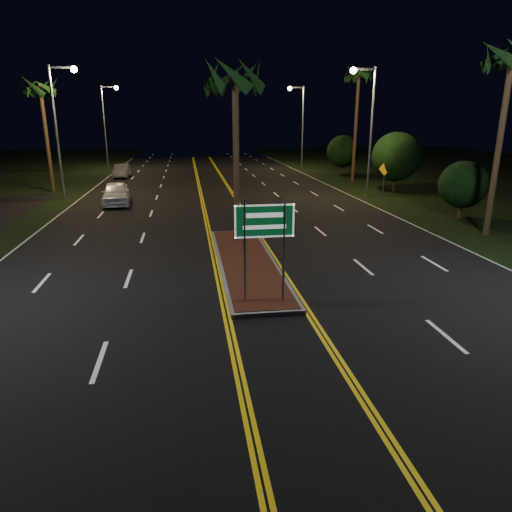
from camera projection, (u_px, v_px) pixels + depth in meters
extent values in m
plane|color=black|center=(282.00, 348.00, 11.64)|extent=(120.00, 120.00, 0.00)
cube|color=gray|center=(247.00, 263.00, 18.24)|extent=(2.25, 10.25, 0.15)
cube|color=#592819|center=(247.00, 261.00, 18.22)|extent=(2.00, 10.00, 0.02)
cylinder|color=gray|center=(245.00, 253.00, 13.70)|extent=(0.08, 0.08, 3.20)
cylinder|color=gray|center=(284.00, 251.00, 13.87)|extent=(0.08, 0.08, 3.20)
cube|color=#07471E|center=(264.00, 221.00, 13.51)|extent=(1.80, 0.04, 1.00)
cube|color=white|center=(265.00, 221.00, 13.48)|extent=(1.80, 0.01, 1.00)
cylinder|color=gray|center=(57.00, 135.00, 31.48)|extent=(0.18, 0.18, 9.00)
cube|color=gray|center=(61.00, 67.00, 30.33)|extent=(1.60, 0.12, 0.12)
sphere|color=#F3C16D|center=(74.00, 69.00, 30.47)|extent=(0.44, 0.44, 0.44)
cylinder|color=gray|center=(105.00, 129.00, 50.41)|extent=(0.18, 0.18, 9.00)
cube|color=gray|center=(109.00, 87.00, 49.26)|extent=(1.60, 0.12, 0.12)
sphere|color=#F3C16D|center=(116.00, 88.00, 49.40)|extent=(0.44, 0.44, 0.44)
cylinder|color=gray|center=(371.00, 134.00, 32.72)|extent=(0.18, 0.18, 9.00)
cube|color=gray|center=(365.00, 69.00, 31.34)|extent=(1.60, 0.12, 0.12)
sphere|color=#F3C16D|center=(353.00, 70.00, 31.26)|extent=(0.44, 0.44, 0.44)
cylinder|color=gray|center=(303.00, 128.00, 51.65)|extent=(0.18, 0.18, 9.00)
cube|color=gray|center=(297.00, 87.00, 50.27)|extent=(1.60, 0.12, 0.12)
sphere|color=#F3C16D|center=(290.00, 88.00, 50.18)|extent=(0.44, 0.44, 0.44)
cylinder|color=#382819|center=(236.00, 162.00, 20.49)|extent=(0.28, 0.28, 7.50)
cylinder|color=#382819|center=(47.00, 140.00, 35.15)|extent=(0.28, 0.28, 8.00)
cylinder|color=#382819|center=(499.00, 148.00, 21.65)|extent=(0.28, 0.28, 8.50)
cylinder|color=#382819|center=(356.00, 128.00, 40.47)|extent=(0.28, 0.28, 9.50)
cylinder|color=#382819|center=(460.00, 210.00, 26.68)|extent=(0.24, 0.24, 0.90)
sphere|color=black|center=(463.00, 185.00, 26.24)|extent=(2.70, 2.70, 2.70)
cylinder|color=#382819|center=(394.00, 184.00, 36.16)|extent=(0.24, 0.24, 1.26)
sphere|color=black|center=(396.00, 157.00, 35.55)|extent=(3.78, 3.78, 3.78)
cylinder|color=#382819|center=(342.00, 169.00, 47.51)|extent=(0.24, 0.24, 1.08)
sphere|color=black|center=(343.00, 151.00, 46.99)|extent=(3.24, 3.24, 3.24)
imported|color=white|center=(116.00, 192.00, 30.73)|extent=(2.78, 5.45, 1.75)
imported|color=#B1B2BB|center=(122.00, 170.00, 45.11)|extent=(1.87, 4.33, 1.44)
cylinder|color=gray|center=(384.00, 180.00, 34.84)|extent=(0.07, 0.07, 2.13)
cube|color=#FF9D0D|center=(385.00, 169.00, 34.57)|extent=(1.01, 0.21, 1.02)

